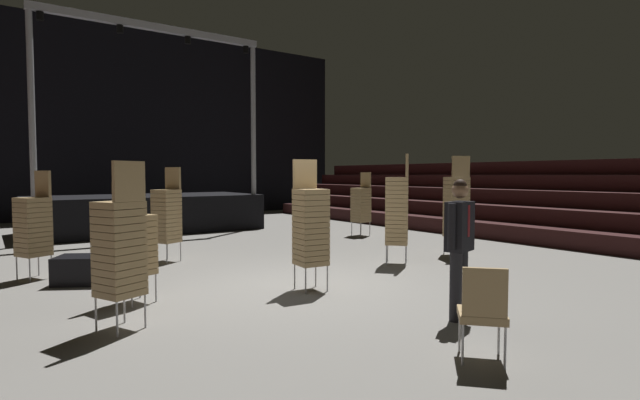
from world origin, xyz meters
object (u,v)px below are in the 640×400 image
Objects in this scene: chair_stack_rear_right at (34,225)px; equipment_road_case at (85,270)px; chair_stack_mid_left at (167,214)px; chair_stack_rear_centre at (311,225)px; chair_stack_front_right at (120,246)px; chair_stack_rear_left at (456,206)px; chair_stack_front_left at (361,204)px; chair_stack_mid_centre at (397,209)px; loose_chair_near_man at (483,308)px; chair_stack_mid_right at (135,242)px; stage_riser at (146,210)px; man_with_tie at (460,240)px.

equipment_road_case is (0.66, -0.90, -0.71)m from chair_stack_rear_right.
equipment_road_case is at bearing 98.78° from chair_stack_mid_left.
equipment_road_case is (-2.82, 2.54, -0.80)m from chair_stack_rear_centre.
chair_stack_front_right is 7.50m from chair_stack_rear_left.
chair_stack_front_right is 0.96× the size of chair_stack_rear_centre.
chair_stack_rear_right is (-8.48, -1.35, 0.00)m from chair_stack_front_left.
chair_stack_mid_centre is at bearing -156.84° from chair_stack_rear_centre.
chair_stack_mid_left is 2.27m from equipment_road_case.
chair_stack_mid_left is (-6.07, -1.01, 0.04)m from chair_stack_front_left.
chair_stack_mid_centre is (3.72, -2.94, 0.13)m from chair_stack_mid_left.
chair_stack_mid_centre reaches higher than chair_stack_rear_right.
loose_chair_near_man is at bearing 91.24° from chair_stack_rear_centre.
chair_stack_front_right is 2.91m from chair_stack_rear_centre.
chair_stack_mid_right is (0.44, 1.15, -0.13)m from chair_stack_front_right.
stage_riser is 6.90m from chair_stack_front_left.
chair_stack_front_left reaches higher than chair_stack_mid_right.
chair_stack_mid_right is at bearing 128.68° from chair_stack_mid_left.
chair_stack_mid_right is 1.81× the size of loose_chair_near_man.
chair_stack_front_left is at bearing -137.52° from man_with_tie.
chair_stack_mid_left is (-1.73, 6.11, -0.01)m from man_with_tie.
chair_stack_front_left is 8.59m from chair_stack_rear_right.
chair_stack_rear_left is (4.46, -8.72, 0.45)m from stage_riser.
chair_stack_rear_left is 4.60m from chair_stack_rear_centre.
stage_riser reaches higher than loose_chair_near_man.
chair_stack_rear_right reaches higher than equipment_road_case.
chair_stack_rear_right is at bearing -38.87° from chair_stack_rear_centre.
chair_stack_rear_centre is at bearing 130.42° from chair_stack_front_left.
chair_stack_rear_left is (7.40, 1.21, 0.13)m from chair_stack_front_right.
man_with_tie is at bearing 169.33° from chair_stack_mid_left.
man_with_tie is at bearing -87.06° from stage_riser.
chair_stack_front_right is 0.89× the size of chair_stack_rear_left.
chair_stack_mid_left is (1.82, 4.12, 0.00)m from chair_stack_front_right.
chair_stack_mid_centre is 6.67m from chair_stack_rear_right.
chair_stack_rear_right reaches higher than chair_stack_mid_right.
chair_stack_mid_right is at bearing -105.87° from stage_riser.
man_with_tie reaches higher than chair_stack_mid_right.
chair_stack_rear_left is at bearing 88.44° from loose_chair_near_man.
stage_riser reaches higher than equipment_road_case.
chair_stack_front_right is 1.15× the size of chair_stack_mid_right.
stage_riser is 7.10m from chair_stack_rear_right.
chair_stack_front_left reaches higher than loose_chair_near_man.
loose_chair_near_man is at bearing 97.86° from chair_stack_mid_right.
chair_stack_mid_right is 0.77× the size of chair_stack_mid_centre.
equipment_road_case is (-2.87, -7.05, -0.43)m from stage_riser.
man_with_tie is 0.93× the size of chair_stack_front_left.
chair_stack_mid_left is 2.18× the size of equipment_road_case.
chair_stack_mid_centre reaches higher than equipment_road_case.
chair_stack_mid_right is 1.90× the size of equipment_road_case.
man_with_tie is at bearing 111.66° from chair_stack_rear_centre.
stage_riser reaches higher than chair_stack_rear_centre.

